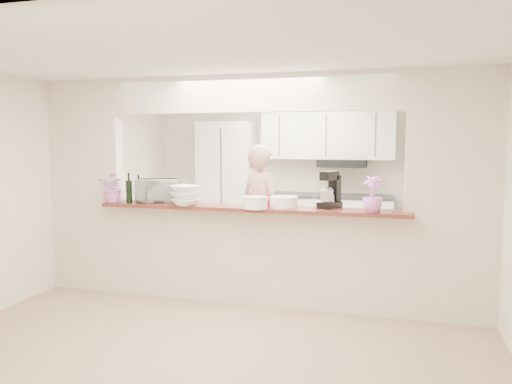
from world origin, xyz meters
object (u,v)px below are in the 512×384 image
at_px(refrigerator, 432,204).
at_px(toaster_oven, 157,191).
at_px(person, 261,214).
at_px(stand_mixer, 330,191).

xyz_separation_m(refrigerator, toaster_oven, (-3.20, -2.60, 0.37)).
bearing_deg(person, stand_mixer, 171.15).
relative_size(toaster_oven, stand_mixer, 1.21).
xyz_separation_m(stand_mixer, person, (-0.98, 0.83, -0.40)).
distance_m(toaster_oven, stand_mixer, 2.01).
bearing_deg(toaster_oven, person, 19.10).
height_order(refrigerator, toaster_oven, refrigerator).
distance_m(toaster_oven, person, 1.38).
bearing_deg(refrigerator, toaster_oven, -140.91).
height_order(refrigerator, person, person).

